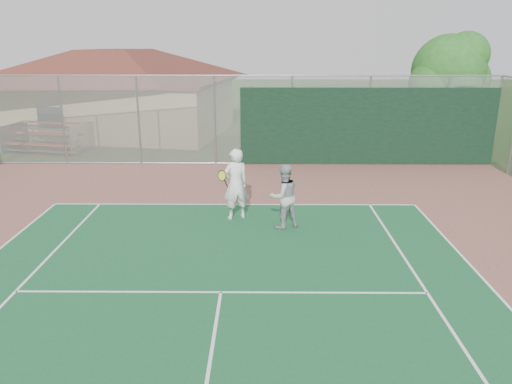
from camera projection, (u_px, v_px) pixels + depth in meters
back_fence at (294, 123)px, 19.54m from camera, size 20.08×0.11×3.53m
clubhouse at (117, 83)px, 26.11m from camera, size 13.01×9.78×5.12m
bleachers at (48, 137)px, 22.31m from camera, size 3.55×2.43×1.21m
tree at (450, 74)px, 21.43m from camera, size 3.70×3.50×5.16m
player_white_front at (235, 185)px, 13.75m from camera, size 0.95×0.82×1.99m
player_grey_back at (283, 197)px, 13.12m from camera, size 1.04×0.96×1.73m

